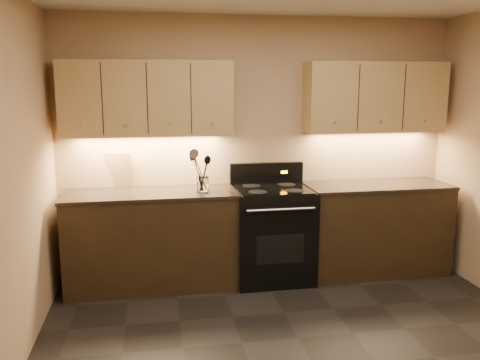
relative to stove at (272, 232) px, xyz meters
name	(u,v)px	position (x,y,z in m)	size (l,w,h in m)	color
wall_back	(258,147)	(-0.08, 0.32, 0.82)	(4.00, 0.04, 2.60)	tan
counter_left	(152,239)	(-1.18, 0.02, -0.01)	(1.62, 0.62, 0.93)	black
counter_right	(375,228)	(1.10, 0.02, -0.01)	(1.46, 0.62, 0.93)	black
stove	(272,232)	(0.00, 0.00, 0.00)	(0.76, 0.68, 1.14)	black
upper_cab_left	(147,98)	(-1.18, 0.17, 1.32)	(1.60, 0.30, 0.70)	tan
upper_cab_right	(375,97)	(1.10, 0.17, 1.32)	(1.44, 0.30, 0.70)	tan
outlet_plate	(129,168)	(-1.38, 0.31, 0.64)	(0.09, 0.01, 0.12)	#B2B5BA
utensil_crock	(203,185)	(-0.69, -0.03, 0.52)	(0.12, 0.12, 0.14)	white
cutting_board	(119,170)	(-1.48, 0.29, 0.62)	(0.27, 0.02, 0.35)	tan
wooden_spoon	(199,173)	(-0.72, -0.04, 0.63)	(0.06, 0.06, 0.33)	tan
black_spoon	(201,171)	(-0.70, 0.00, 0.64)	(0.06, 0.06, 0.36)	black
black_turner	(203,171)	(-0.69, -0.05, 0.65)	(0.08, 0.08, 0.38)	black
steel_spatula	(206,170)	(-0.66, -0.02, 0.66)	(0.08, 0.08, 0.38)	silver
steel_skimmer	(207,169)	(-0.65, -0.05, 0.67)	(0.09, 0.09, 0.40)	silver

